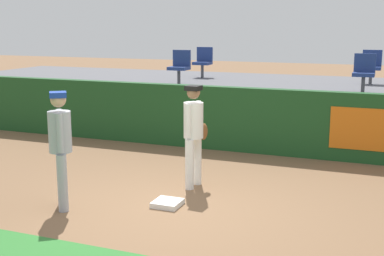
% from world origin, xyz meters
% --- Properties ---
extents(ground_plane, '(60.00, 60.00, 0.00)m').
position_xyz_m(ground_plane, '(0.00, 0.00, 0.00)').
color(ground_plane, brown).
extents(first_base, '(0.40, 0.40, 0.08)m').
position_xyz_m(first_base, '(-0.17, 0.07, 0.04)').
color(first_base, white).
rests_on(first_base, ground_plane).
extents(player_fielder_home, '(0.35, 0.53, 1.69)m').
position_xyz_m(player_fielder_home, '(-0.15, 1.10, 0.98)').
color(player_fielder_home, white).
rests_on(player_fielder_home, ground_plane).
extents(player_runner_visitor, '(0.46, 0.46, 1.72)m').
position_xyz_m(player_runner_visitor, '(-1.57, -0.56, 1.00)').
color(player_runner_visitor, '#9EA3AD').
rests_on(player_runner_visitor, ground_plane).
extents(field_wall, '(18.00, 0.26, 1.37)m').
position_xyz_m(field_wall, '(0.01, 3.75, 0.68)').
color(field_wall, '#19471E').
rests_on(field_wall, ground_plane).
extents(bleacher_platform, '(18.00, 4.80, 1.20)m').
position_xyz_m(bleacher_platform, '(0.00, 6.32, 0.60)').
color(bleacher_platform, '#59595E').
rests_on(bleacher_platform, ground_plane).
extents(seat_back_left, '(0.46, 0.44, 0.84)m').
position_xyz_m(seat_back_left, '(-2.17, 6.99, 1.67)').
color(seat_back_left, '#4C4C51').
rests_on(seat_back_left, bleacher_platform).
extents(seat_back_right, '(0.46, 0.44, 0.84)m').
position_xyz_m(seat_back_right, '(2.29, 6.99, 1.67)').
color(seat_back_right, '#4C4C51').
rests_on(seat_back_right, bleacher_platform).
extents(seat_front_left, '(0.46, 0.44, 0.84)m').
position_xyz_m(seat_front_left, '(-2.12, 5.19, 1.67)').
color(seat_front_left, '#4C4C51').
rests_on(seat_front_left, bleacher_platform).
extents(seat_front_right, '(0.46, 0.44, 0.84)m').
position_xyz_m(seat_front_right, '(2.22, 5.19, 1.67)').
color(seat_front_right, '#4C4C51').
rests_on(seat_front_right, bleacher_platform).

